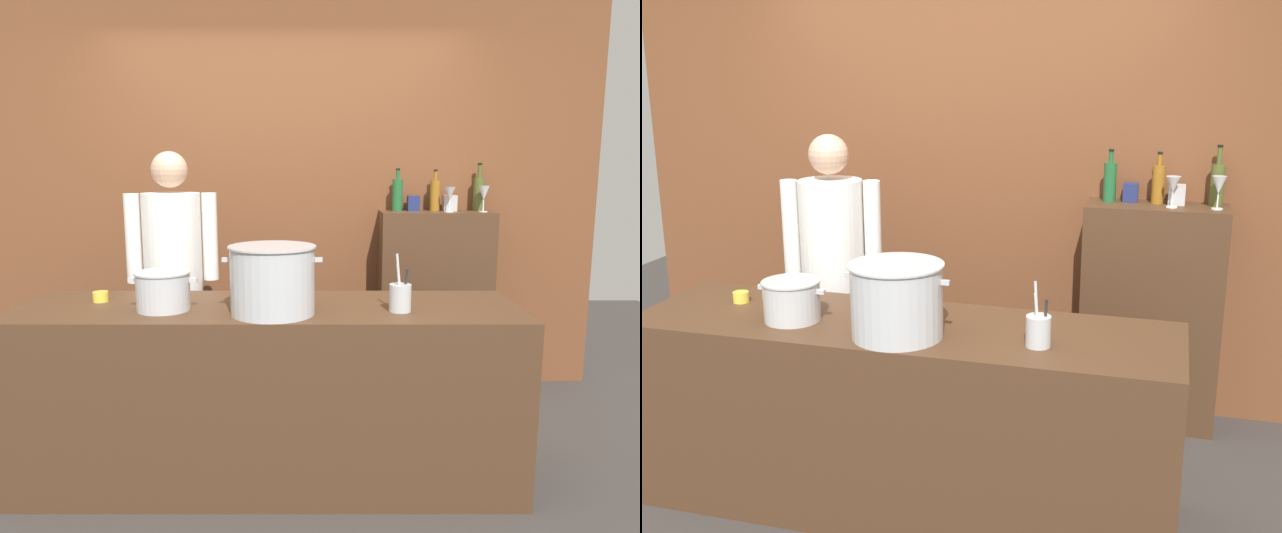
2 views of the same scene
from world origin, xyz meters
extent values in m
plane|color=#383330|center=(0.00, 0.00, 0.00)|extent=(8.00, 8.00, 0.00)
cube|color=brown|center=(0.00, 1.40, 1.50)|extent=(4.40, 0.10, 3.00)
cube|color=#472D1C|center=(0.00, 0.00, 0.45)|extent=(2.46, 0.70, 0.90)
cube|color=#472D1C|center=(1.05, 1.19, 0.63)|extent=(0.76, 0.32, 1.27)
cylinder|color=black|center=(-0.52, 0.66, 0.42)|extent=(0.14, 0.14, 0.84)
cylinder|color=black|center=(-0.72, 0.61, 0.42)|extent=(0.14, 0.14, 0.84)
cylinder|color=white|center=(-0.62, 0.64, 1.13)|extent=(0.34, 0.34, 0.58)
cube|color=black|center=(-0.66, 0.81, 0.89)|extent=(0.30, 0.08, 0.52)
cylinder|color=white|center=(-0.40, 0.68, 1.16)|extent=(0.09, 0.09, 0.52)
cylinder|color=white|center=(-0.83, 0.59, 1.16)|extent=(0.09, 0.09, 0.52)
sphere|color=tan|center=(-0.62, 0.64, 1.55)|extent=(0.21, 0.21, 0.21)
cylinder|color=#B7BABF|center=(0.04, -0.15, 1.05)|extent=(0.39, 0.39, 0.31)
cylinder|color=#B7BABF|center=(0.04, -0.15, 1.21)|extent=(0.41, 0.41, 0.01)
cube|color=#B7BABF|center=(-0.18, -0.15, 1.15)|extent=(0.04, 0.02, 0.02)
cube|color=#B7BABF|center=(0.25, -0.15, 1.15)|extent=(0.04, 0.02, 0.02)
cylinder|color=#B7BABF|center=(-0.49, -0.08, 0.99)|extent=(0.25, 0.25, 0.18)
cylinder|color=#B7BABF|center=(-0.49, -0.08, 1.08)|extent=(0.26, 0.26, 0.01)
cube|color=#B7BABF|center=(-0.64, -0.08, 1.04)|extent=(0.04, 0.02, 0.02)
cube|color=#B7BABF|center=(-0.35, -0.08, 1.04)|extent=(0.04, 0.02, 0.02)
cylinder|color=#B7BABF|center=(0.63, -0.11, 0.97)|extent=(0.10, 0.10, 0.13)
cylinder|color=#B7BABF|center=(0.62, -0.12, 1.05)|extent=(0.03, 0.04, 0.26)
cylinder|color=#262626|center=(0.66, -0.10, 1.01)|extent=(0.02, 0.03, 0.19)
cylinder|color=#B7BABF|center=(0.63, -0.12, 1.02)|extent=(0.03, 0.03, 0.21)
cylinder|color=yellow|center=(-0.85, 0.09, 0.93)|extent=(0.08, 0.08, 0.05)
cylinder|color=#8C5919|center=(1.04, 1.25, 1.37)|extent=(0.07, 0.07, 0.21)
cylinder|color=#8C5919|center=(1.04, 1.25, 1.51)|extent=(0.02, 0.02, 0.06)
cylinder|color=black|center=(1.04, 1.25, 1.54)|extent=(0.03, 0.03, 0.01)
cylinder|color=#475123|center=(1.35, 1.27, 1.38)|extent=(0.07, 0.07, 0.22)
cylinder|color=#475123|center=(1.35, 1.27, 1.54)|extent=(0.03, 0.03, 0.09)
cylinder|color=black|center=(1.35, 1.27, 1.59)|extent=(0.03, 0.03, 0.01)
cylinder|color=#1E592D|center=(0.78, 1.23, 1.38)|extent=(0.07, 0.07, 0.22)
cylinder|color=#1E592D|center=(0.78, 1.23, 1.52)|extent=(0.02, 0.02, 0.06)
cylinder|color=black|center=(0.78, 1.23, 1.55)|extent=(0.03, 0.03, 0.01)
cylinder|color=silver|center=(1.12, 1.14, 1.27)|extent=(0.06, 0.06, 0.01)
cylinder|color=silver|center=(1.12, 1.14, 1.31)|extent=(0.01, 0.01, 0.08)
cone|color=silver|center=(1.12, 1.14, 1.39)|extent=(0.08, 0.08, 0.08)
cylinder|color=silver|center=(1.35, 1.16, 1.27)|extent=(0.06, 0.06, 0.01)
cylinder|color=silver|center=(1.35, 1.16, 1.31)|extent=(0.01, 0.01, 0.07)
cone|color=silver|center=(1.35, 1.16, 1.40)|extent=(0.07, 0.07, 0.10)
cube|color=#B2B2B7|center=(1.14, 1.24, 1.32)|extent=(0.09, 0.09, 0.11)
cube|color=navy|center=(0.90, 1.26, 1.32)|extent=(0.08, 0.08, 0.10)
camera|label=1|loc=(0.25, -2.84, 1.59)|focal=33.38mm
camera|label=2|loc=(1.13, -3.09, 2.06)|focal=43.72mm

